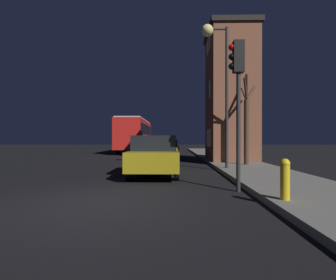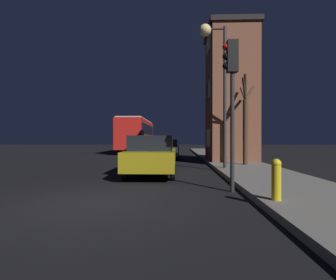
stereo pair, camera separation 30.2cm
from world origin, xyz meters
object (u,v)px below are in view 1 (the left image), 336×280
(fire_hydrant, at_px, (285,178))
(car_mid_lane, at_px, (166,149))
(traffic_light, at_px, (237,83))
(car_near_lane, at_px, (155,154))
(bare_tree, at_px, (247,122))
(streetlamp, at_px, (216,58))
(bus, at_px, (135,133))

(fire_hydrant, bearing_deg, car_mid_lane, 102.36)
(traffic_light, relative_size, fire_hydrant, 4.73)
(car_near_lane, distance_m, fire_hydrant, 6.06)
(traffic_light, relative_size, bare_tree, 0.93)
(car_near_lane, bearing_deg, streetlamp, 23.68)
(bus, relative_size, fire_hydrant, 12.87)
(car_mid_lane, bearing_deg, streetlamp, -70.84)
(bare_tree, bearing_deg, streetlamp, -139.49)
(traffic_light, bearing_deg, car_mid_lane, 101.11)
(streetlamp, distance_m, traffic_light, 5.13)
(car_near_lane, relative_size, fire_hydrant, 5.23)
(streetlamp, bearing_deg, fire_hydrant, -85.68)
(streetlamp, xyz_separation_m, car_near_lane, (-2.71, -1.19, -4.37))
(bus, xyz_separation_m, car_mid_lane, (3.68, -9.91, -1.35))
(bare_tree, bearing_deg, fire_hydrant, -100.00)
(traffic_light, xyz_separation_m, bare_tree, (2.03, 6.27, -0.68))
(car_near_lane, height_order, fire_hydrant, car_near_lane)
(streetlamp, relative_size, traffic_light, 1.55)
(bus, relative_size, car_mid_lane, 2.90)
(car_mid_lane, xyz_separation_m, fire_hydrant, (2.94, -13.43, -0.14))
(traffic_light, xyz_separation_m, car_mid_lane, (-2.31, 11.76, -2.30))
(bus, bearing_deg, traffic_light, -74.56)
(bare_tree, distance_m, car_mid_lane, 7.18)
(car_mid_lane, height_order, fire_hydrant, car_mid_lane)
(fire_hydrant, bearing_deg, traffic_light, 110.76)
(streetlamp, xyz_separation_m, traffic_light, (-0.16, -4.66, -2.14))
(streetlamp, bearing_deg, car_near_lane, -156.32)
(bus, xyz_separation_m, fire_hydrant, (6.62, -23.34, -1.49))
(streetlamp, distance_m, fire_hydrant, 7.83)
(car_near_lane, bearing_deg, bus, 100.70)
(traffic_light, height_order, bare_tree, bare_tree)
(bare_tree, relative_size, bus, 0.39)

